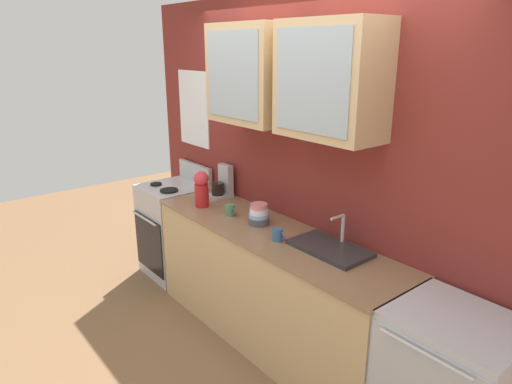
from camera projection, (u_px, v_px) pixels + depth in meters
ground_plane at (269, 338)px, 3.65m from camera, size 10.00×10.00×0.00m
back_wall_unit at (301, 151)px, 3.38m from camera, size 4.07×0.44×2.59m
counter at (270, 287)px, 3.51m from camera, size 2.28×0.61×0.92m
stove_range at (175, 229)px, 4.59m from camera, size 0.58×0.61×1.10m
sink_faucet at (330, 248)px, 3.05m from camera, size 0.53×0.31×0.23m
bowl_stack at (259, 215)px, 3.48m from camera, size 0.16×0.16×0.16m
vase at (202, 188)px, 3.84m from camera, size 0.13×0.13×0.31m
cup_near_sink at (278, 235)px, 3.20m from camera, size 0.11×0.08×0.09m
cup_near_bowls at (230, 210)px, 3.67m from camera, size 0.11×0.08×0.09m
coffee_maker at (222, 185)px, 4.10m from camera, size 0.17×0.20×0.29m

